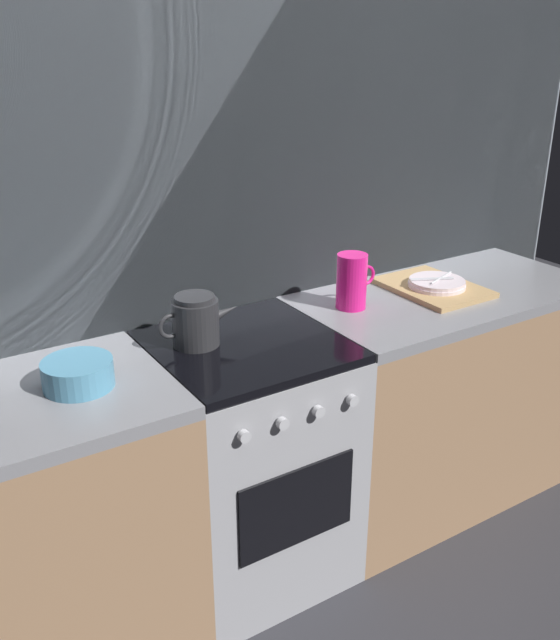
% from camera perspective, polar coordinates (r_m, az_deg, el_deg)
% --- Properties ---
extents(ground_plane, '(8.00, 8.00, 0.00)m').
position_cam_1_polar(ground_plane, '(2.76, -2.39, -19.13)').
color(ground_plane, '#2D2D33').
extents(back_wall, '(3.60, 0.05, 2.40)m').
position_cam_1_polar(back_wall, '(2.43, -6.72, 7.31)').
color(back_wall, gray).
rests_on(back_wall, ground_plane).
extents(stove_unit, '(0.60, 0.63, 0.90)m').
position_cam_1_polar(stove_unit, '(2.48, -2.55, -11.37)').
color(stove_unit, '#9E9EA3').
rests_on(stove_unit, ground_plane).
extents(counter_right, '(1.20, 0.60, 0.90)m').
position_cam_1_polar(counter_right, '(2.96, 12.75, -5.86)').
color(counter_right, '#997251').
rests_on(counter_right, ground_plane).
extents(kettle, '(0.28, 0.15, 0.17)m').
position_cam_1_polar(kettle, '(2.23, -6.88, -0.06)').
color(kettle, '#262628').
rests_on(kettle, stove_unit).
extents(mixing_bowl, '(0.20, 0.20, 0.08)m').
position_cam_1_polar(mixing_bowl, '(2.05, -16.13, -4.23)').
color(mixing_bowl, teal).
rests_on(mixing_bowl, counter_left).
extents(pitcher, '(0.16, 0.11, 0.20)m').
position_cam_1_polar(pitcher, '(2.52, 5.89, 3.17)').
color(pitcher, '#E5197A').
rests_on(pitcher, counter_right).
extents(dish_pile, '(0.30, 0.40, 0.06)m').
position_cam_1_polar(dish_pile, '(2.77, 12.45, 2.73)').
color(dish_pile, tan).
rests_on(dish_pile, counter_right).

